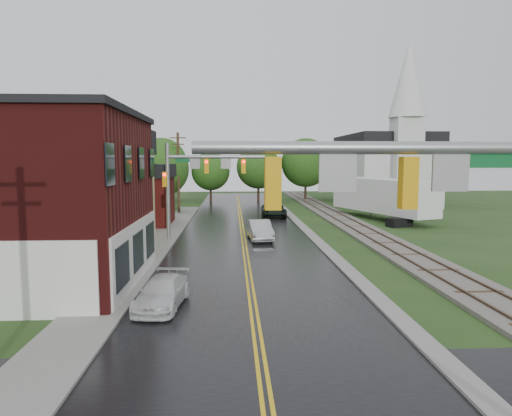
{
  "coord_description": "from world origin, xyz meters",
  "views": [
    {
      "loc": [
        -0.82,
        -7.0,
        5.96
      ],
      "look_at": [
        0.39,
        16.33,
        3.5
      ],
      "focal_mm": 32.0,
      "sensor_mm": 36.0,
      "label": 1
    }
  ],
  "objects": [
    {
      "name": "suv_dark",
      "position": [
        3.5,
        40.34,
        0.73
      ],
      "size": [
        2.56,
        5.33,
        1.46
      ],
      "primitive_type": "imported",
      "rotation": [
        0.0,
        0.0,
        -0.02
      ],
      "color": "black",
      "rests_on": "ground"
    },
    {
      "name": "darkred_building",
      "position": [
        -10.0,
        35.0,
        2.2
      ],
      "size": [
        7.0,
        6.0,
        4.4
      ],
      "primitive_type": "cube",
      "color": "#3F0F0C",
      "rests_on": "ground"
    },
    {
      "name": "curb_right",
      "position": [
        5.4,
        35.0,
        0.0
      ],
      "size": [
        0.8,
        70.0,
        0.12
      ],
      "primitive_type": "cube",
      "color": "gray",
      "rests_on": "ground"
    },
    {
      "name": "utility_pole_c",
      "position": [
        -6.8,
        44.0,
        4.72
      ],
      "size": [
        1.8,
        0.28,
        9.0
      ],
      "color": "#382616",
      "rests_on": "ground"
    },
    {
      "name": "sedan_silver",
      "position": [
        1.21,
        26.63,
        0.74
      ],
      "size": [
        1.92,
        4.58,
        1.47
      ],
      "primitive_type": "imported",
      "rotation": [
        0.0,
        0.0,
        0.08
      ],
      "color": "#A9A9AE",
      "rests_on": "ground"
    },
    {
      "name": "railroad",
      "position": [
        10.0,
        35.0,
        0.11
      ],
      "size": [
        3.2,
        80.0,
        0.3
      ],
      "color": "#59544C",
      "rests_on": "ground"
    },
    {
      "name": "tree_left_c",
      "position": [
        -13.85,
        39.9,
        4.51
      ],
      "size": [
        6.0,
        6.0,
        7.65
      ],
      "color": "black",
      "rests_on": "ground"
    },
    {
      "name": "semi_trailer",
      "position": [
        14.13,
        37.67,
        2.42
      ],
      "size": [
        7.22,
        13.38,
        4.1
      ],
      "color": "black",
      "rests_on": "ground"
    },
    {
      "name": "traffic_signal_far",
      "position": [
        -3.47,
        27.0,
        4.97
      ],
      "size": [
        7.34,
        0.43,
        7.2
      ],
      "color": "gray",
      "rests_on": "ground"
    },
    {
      "name": "utility_pole_b",
      "position": [
        -6.8,
        22.0,
        4.72
      ],
      "size": [
        1.8,
        0.28,
        9.0
      ],
      "color": "#382616",
      "rests_on": "ground"
    },
    {
      "name": "pickup_white",
      "position": [
        -3.68,
        11.21,
        0.6
      ],
      "size": [
        2.12,
        4.27,
        1.19
      ],
      "primitive_type": "imported",
      "rotation": [
        0.0,
        0.0,
        -0.11
      ],
      "color": "silver",
      "rests_on": "ground"
    },
    {
      "name": "tree_left_e",
      "position": [
        -8.85,
        45.9,
        4.81
      ],
      "size": [
        6.4,
        6.4,
        8.16
      ],
      "color": "black",
      "rests_on": "ground"
    },
    {
      "name": "yellow_house",
      "position": [
        -11.0,
        26.0,
        3.2
      ],
      "size": [
        8.0,
        7.0,
        6.4
      ],
      "primitive_type": "cube",
      "color": "tan",
      "rests_on": "ground"
    },
    {
      "name": "traffic_signal_near",
      "position": [
        3.47,
        2.0,
        4.97
      ],
      "size": [
        7.34,
        0.3,
        7.2
      ],
      "color": "gray",
      "rests_on": "ground"
    },
    {
      "name": "church",
      "position": [
        20.0,
        53.74,
        5.83
      ],
      "size": [
        10.4,
        18.4,
        20.0
      ],
      "color": "silver",
      "rests_on": "ground"
    },
    {
      "name": "tree_left_b",
      "position": [
        -17.85,
        31.9,
        5.72
      ],
      "size": [
        7.6,
        7.6,
        9.69
      ],
      "color": "black",
      "rests_on": "ground"
    },
    {
      "name": "sidewalk_left",
      "position": [
        -6.2,
        25.0,
        0.0
      ],
      "size": [
        2.4,
        50.0,
        0.12
      ],
      "primitive_type": "cube",
      "color": "gray",
      "rests_on": "ground"
    },
    {
      "name": "main_road",
      "position": [
        0.0,
        30.0,
        0.0
      ],
      "size": [
        10.0,
        90.0,
        0.02
      ],
      "primitive_type": "cube",
      "color": "black",
      "rests_on": "ground"
    }
  ]
}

